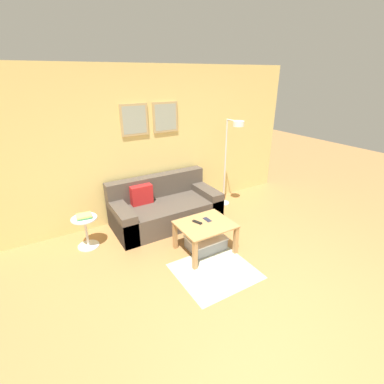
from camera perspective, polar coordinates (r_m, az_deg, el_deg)
ground_plane at (r=3.38m, az=17.25°, el=-23.62°), size 16.00×16.00×0.00m
wall_back at (r=4.91m, az=-7.44°, el=9.78°), size 5.60×0.09×2.55m
area_rug at (r=3.82m, az=4.73°, el=-15.84°), size 1.00×0.91×0.01m
couch at (r=4.81m, az=-5.62°, el=-3.27°), size 1.79×0.89×0.78m
coffee_table at (r=4.00m, az=2.71°, el=-7.62°), size 0.76×0.63×0.45m
storage_bin at (r=4.18m, az=2.85°, el=-10.30°), size 0.54×0.42×0.20m
floor_lamp at (r=5.09m, az=8.23°, el=8.69°), size 0.23×0.52×1.66m
side_table at (r=4.41m, az=-20.92°, el=-7.17°), size 0.37×0.37×0.48m
book_stack at (r=4.31m, az=-21.27°, el=-4.65°), size 0.22×0.20×0.04m
remote_control at (r=3.96m, az=1.07°, el=-6.20°), size 0.09×0.15×0.02m
cell_phone at (r=4.05m, az=3.15°, el=-5.67°), size 0.07×0.14×0.01m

